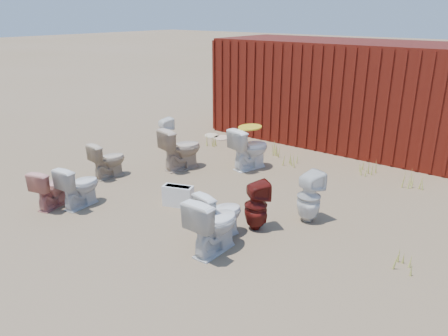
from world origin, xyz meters
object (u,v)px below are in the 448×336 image
Objects in this scene: shipping_container at (341,92)px; toilet_back_beige_right at (181,148)px; toilet_back_yellowlid at (250,148)px; toilet_front_a at (79,186)px; toilet_back_a at (165,134)px; toilet_front_pink at (51,188)px; loose_tank at (178,196)px; toilet_front_c at (220,214)px; toilet_back_e at (309,197)px; toilet_front_maroon at (256,206)px; toilet_front_e at (214,224)px; toilet_back_beige_left at (108,160)px.

shipping_container reaches higher than toilet_back_beige_right.
toilet_front_a is at bearing 86.05° from toilet_back_yellowlid.
toilet_front_pink is at bearing 119.73° from toilet_back_a.
toilet_front_c is at bearing -38.25° from loose_tank.
toilet_front_a is 3.71m from toilet_back_e.
toilet_back_yellowlid is at bearing -99.70° from shipping_container.
toilet_back_e reaches higher than toilet_front_pink.
toilet_back_a is 4.57m from toilet_back_e.
toilet_back_beige_right is at bearing 164.56° from toilet_back_a.
toilet_front_maroon is (0.28, 0.50, 0.02)m from toilet_front_c.
toilet_back_yellowlid is at bearing -49.71° from toilet_front_c.
toilet_front_c reaches higher than loose_tank.
toilet_back_a is 0.86× the size of toilet_back_beige_right.
toilet_front_e reaches higher than toilet_front_a.
toilet_back_beige_right is (-2.68, 1.25, 0.06)m from toilet_front_maroon.
toilet_front_c is 0.96× the size of toilet_back_a.
shipping_container is at bearing -107.95° from toilet_back_beige_left.
shipping_container is 7.98× the size of toilet_front_maroon.
toilet_front_pink is 1.50m from toilet_back_beige_left.
toilet_back_yellowlid is (1.14, 3.24, 0.07)m from toilet_front_a.
toilet_back_yellowlid is at bearing -17.33° from toilet_back_e.
toilet_front_e is 0.94× the size of toilet_back_beige_right.
shipping_container is at bearing -84.23° from toilet_back_yellowlid.
toilet_back_a is 1.06× the size of toilet_back_beige_left.
toilet_front_pink is 2.95m from toilet_front_c.
toilet_back_beige_right reaches higher than toilet_back_yellowlid.
shipping_container reaches higher than toilet_front_maroon.
toilet_front_e is 1.62× the size of loose_tank.
toilet_front_a is 3.43m from toilet_back_yellowlid.
toilet_back_beige_left is at bearing 33.99° from toilet_front_maroon.
toilet_front_c is 0.88× the size of toilet_front_e.
loose_tank is at bearing -94.26° from shipping_container.
toilet_back_beige_right reaches higher than toilet_back_beige_left.
toilet_back_e is (2.08, -1.41, -0.03)m from toilet_back_yellowlid.
toilet_front_c is 1.44m from toilet_back_e.
loose_tank is (-1.47, -0.12, -0.20)m from toilet_front_maroon.
toilet_front_e reaches higher than loose_tank.
toilet_front_e is 1.16× the size of toilet_back_beige_left.
toilet_back_yellowlid is 2.26m from loose_tank.
toilet_front_maroon is at bearing 169.35° from toilet_back_beige_right.
toilet_back_yellowlid reaches higher than toilet_back_e.
toilet_front_a is 1.08× the size of toilet_front_pink.
toilet_front_pink is at bearing 111.98° from toilet_back_beige_left.
toilet_back_yellowlid is 1.71× the size of loose_tank.
toilet_front_a is at bearing 46.28° from toilet_back_e.
loose_tank is at bearing -4.34° from toilet_front_c.
shipping_container reaches higher than toilet_back_beige_left.
toilet_front_e reaches higher than toilet_front_pink.
toilet_back_beige_left is at bearing 71.33° from toilet_back_beige_right.
toilet_front_c reaches higher than toilet_back_beige_left.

